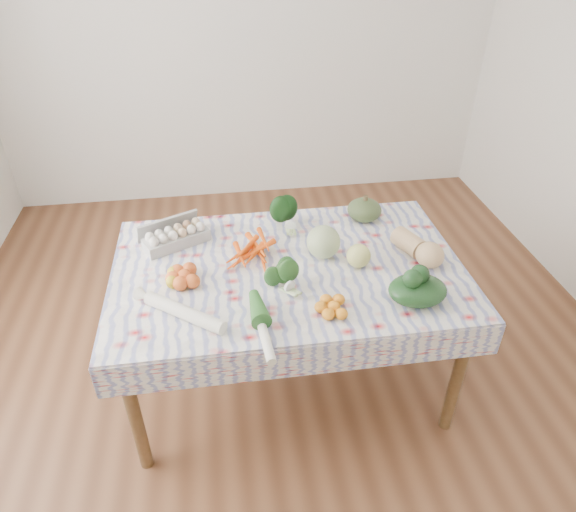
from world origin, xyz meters
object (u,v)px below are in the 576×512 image
at_px(dining_table, 288,280).
at_px(butternut_squash, 419,246).
at_px(egg_carton, 176,237).
at_px(cabbage, 323,242).
at_px(grapefruit, 359,256).
at_px(kabocha_squash, 364,210).

bearing_deg(dining_table, butternut_squash, -1.84).
xyz_separation_m(egg_carton, cabbage, (0.71, -0.21, 0.04)).
distance_m(dining_table, grapefruit, 0.36).
height_order(dining_table, kabocha_squash, kabocha_squash).
height_order(cabbage, butternut_squash, cabbage).
height_order(dining_table, grapefruit, grapefruit).
xyz_separation_m(dining_table, grapefruit, (0.33, -0.05, 0.14)).
bearing_deg(egg_carton, cabbage, -42.22).
bearing_deg(cabbage, butternut_squash, -9.92).
relative_size(dining_table, butternut_squash, 5.57).
relative_size(cabbage, grapefruit, 1.43).
bearing_deg(egg_carton, grapefruit, -45.90).
bearing_deg(cabbage, grapefruit, -35.04).
bearing_deg(kabocha_squash, dining_table, -141.92).
bearing_deg(cabbage, egg_carton, 163.83).
relative_size(dining_table, kabocha_squash, 8.73).
height_order(egg_carton, kabocha_squash, kabocha_squash).
relative_size(egg_carton, cabbage, 1.99).
distance_m(egg_carton, kabocha_squash, 1.01).
xyz_separation_m(dining_table, kabocha_squash, (0.47, 0.37, 0.14)).
relative_size(kabocha_squash, grapefruit, 1.60).
bearing_deg(dining_table, egg_carton, 153.41).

